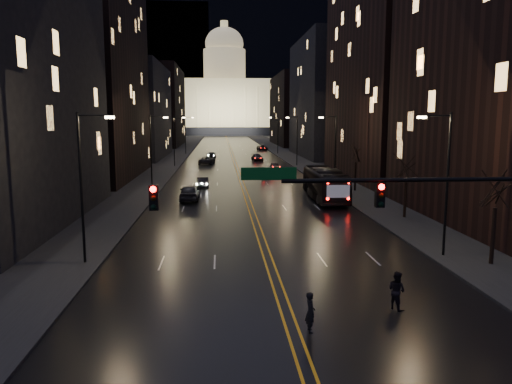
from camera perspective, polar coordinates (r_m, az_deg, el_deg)
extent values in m
plane|color=black|center=(21.46, 4.16, -15.39)|extent=(900.00, 900.00, 0.00)
cube|color=black|center=(149.69, -3.04, 5.16)|extent=(20.00, 320.00, 0.02)
cube|color=black|center=(150.07, -8.41, 5.11)|extent=(8.00, 320.00, 0.16)
cube|color=black|center=(150.61, 2.32, 5.21)|extent=(8.00, 320.00, 0.16)
cube|color=orange|center=(149.69, -3.04, 5.16)|extent=(0.62, 320.00, 0.01)
cube|color=black|center=(75.79, -18.36, 12.09)|extent=(12.00, 30.00, 28.00)
cube|color=black|center=(112.88, -13.53, 8.93)|extent=(12.00, 34.00, 20.00)
cube|color=black|center=(160.47, -10.77, 9.53)|extent=(12.00, 40.00, 24.00)
cube|color=black|center=(74.14, 15.34, 16.20)|extent=(12.00, 30.00, 38.00)
cube|color=black|center=(114.03, 8.10, 10.58)|extent=(12.00, 34.00, 26.00)
cube|color=black|center=(161.21, 4.44, 9.29)|extent=(12.00, 40.00, 22.00)
cube|color=black|center=(405.64, 2.05, 16.46)|extent=(520.00, 60.00, 130.00)
cube|color=black|center=(269.51, -3.55, 7.05)|extent=(90.00, 50.00, 4.00)
cube|color=#FFE693|center=(269.53, -3.58, 10.03)|extent=(80.00, 36.00, 24.00)
cylinder|color=beige|center=(270.81, -3.62, 14.26)|extent=(22.00, 22.00, 16.00)
ellipsoid|color=beige|center=(272.14, -3.64, 16.57)|extent=(20.00, 20.00, 17.00)
cylinder|color=#FFE693|center=(273.46, -3.66, 18.33)|extent=(4.00, 4.00, 6.00)
cylinder|color=black|center=(21.30, 19.16, 1.33)|extent=(12.00, 0.18, 0.18)
cube|color=black|center=(19.82, -11.59, -0.62)|extent=(0.35, 0.30, 1.00)
cube|color=black|center=(20.67, 13.98, -0.33)|extent=(0.35, 0.30, 1.00)
sphere|color=#FF0705|center=(19.59, -11.69, 0.30)|extent=(0.24, 0.24, 0.24)
sphere|color=#FF0705|center=(20.45, 14.17, 0.56)|extent=(0.24, 0.24, 0.24)
cube|color=#053F14|center=(19.63, 1.47, 2.11)|extent=(2.20, 0.06, 0.50)
cylinder|color=black|center=(32.80, 20.99, 0.60)|extent=(0.16, 0.16, 9.00)
cylinder|color=black|center=(32.16, 19.93, 8.20)|extent=(1.80, 0.10, 0.10)
cube|color=#FFD799|center=(31.81, 18.43, 8.10)|extent=(0.50, 0.25, 0.15)
cylinder|color=black|center=(30.79, -19.33, 0.20)|extent=(0.16, 0.16, 9.00)
cylinder|color=black|center=(30.28, -18.07, 8.30)|extent=(1.80, 0.10, 0.10)
cube|color=#FFD799|center=(30.08, -16.38, 8.19)|extent=(0.50, 0.25, 0.15)
cylinder|color=black|center=(61.16, 9.04, 4.46)|extent=(0.16, 0.16, 9.00)
cylinder|color=black|center=(60.82, 8.30, 8.51)|extent=(1.80, 0.10, 0.10)
cube|color=#FFD799|center=(60.63, 7.46, 8.44)|extent=(0.50, 0.25, 0.15)
cylinder|color=black|center=(60.10, -11.90, 4.32)|extent=(0.16, 0.16, 9.00)
cylinder|color=black|center=(59.84, -11.17, 8.44)|extent=(1.80, 0.10, 0.10)
cube|color=#FFD799|center=(59.74, -10.30, 8.37)|extent=(0.50, 0.25, 0.15)
cylinder|color=black|center=(90.58, 4.72, 5.81)|extent=(0.16, 0.16, 9.00)
cylinder|color=black|center=(90.35, 4.18, 8.54)|extent=(1.80, 0.10, 0.10)
cube|color=#FFD799|center=(90.23, 3.61, 8.48)|extent=(0.50, 0.25, 0.15)
cylinder|color=black|center=(89.87, -9.35, 5.71)|extent=(0.16, 0.16, 9.00)
cylinder|color=black|center=(89.70, -8.84, 8.46)|extent=(1.80, 0.10, 0.10)
cube|color=#FFD799|center=(89.63, -8.26, 8.41)|extent=(0.50, 0.25, 0.15)
cylinder|color=black|center=(120.29, 2.51, 6.49)|extent=(0.16, 0.16, 9.00)
cylinder|color=black|center=(120.12, 2.10, 8.54)|extent=(1.80, 0.10, 0.10)
cube|color=#FFD799|center=(120.02, 1.67, 8.49)|extent=(0.50, 0.25, 0.15)
cylinder|color=black|center=(119.76, -8.07, 6.40)|extent=(0.16, 0.16, 9.00)
cylinder|color=black|center=(119.63, -7.67, 8.47)|extent=(1.80, 0.10, 0.10)
cube|color=#FFD799|center=(119.58, -7.24, 8.43)|extent=(0.50, 0.25, 0.15)
cylinder|color=black|center=(32.44, 25.44, -4.68)|extent=(0.24, 0.24, 3.50)
cylinder|color=black|center=(44.90, 16.67, -0.75)|extent=(0.24, 0.24, 3.50)
cylinder|color=black|center=(59.98, 11.27, 1.69)|extent=(0.24, 0.24, 3.50)
imported|color=black|center=(53.46, 7.88, 0.89)|extent=(2.95, 12.12, 3.37)
imported|color=black|center=(53.21, -7.62, -0.05)|extent=(2.04, 5.01, 1.70)
imported|color=black|center=(63.00, -6.14, 1.13)|extent=(1.68, 4.11, 1.32)
imported|color=black|center=(94.27, -5.64, 3.62)|extent=(3.22, 5.70, 1.50)
imported|color=black|center=(109.22, -5.14, 4.23)|extent=(2.28, 4.61, 1.29)
imported|color=black|center=(73.10, 1.21, 2.20)|extent=(1.75, 4.23, 1.36)
imported|color=black|center=(83.70, 2.18, 2.98)|extent=(1.69, 3.93, 1.32)
imported|color=black|center=(101.07, 0.13, 3.95)|extent=(2.40, 4.88, 1.36)
imported|color=black|center=(134.61, 0.71, 5.08)|extent=(2.83, 5.20, 1.38)
imported|color=black|center=(20.96, 6.23, -13.50)|extent=(0.46, 0.65, 1.70)
imported|color=black|center=(24.00, 15.78, -10.77)|extent=(0.85, 0.99, 1.79)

